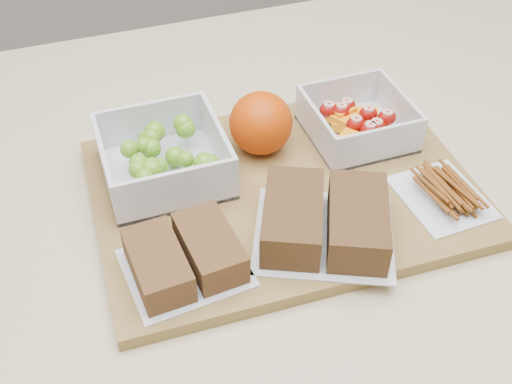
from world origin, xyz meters
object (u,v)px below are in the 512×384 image
cutting_board (283,191)px  sandwich_bag_left (184,257)px  orange (261,123)px  pretzel_bag (444,190)px  sandwich_bag_center (325,220)px  grape_container (164,157)px  fruit_container (357,122)px

cutting_board → sandwich_bag_left: bearing=-147.4°
orange → sandwich_bag_left: bearing=-130.9°
orange → pretzel_bag: orange is taller
cutting_board → sandwich_bag_center: bearing=-80.1°
grape_container → sandwich_bag_left: size_ratio=1.08×
grape_container → orange: (0.12, 0.01, 0.01)m
grape_container → pretzel_bag: (0.28, -0.14, -0.01)m
sandwich_bag_center → sandwich_bag_left: bearing=179.0°
orange → sandwich_bag_left: orange is taller
cutting_board → grape_container: bearing=153.2°
sandwich_bag_center → pretzel_bag: (0.15, 0.01, -0.01)m
fruit_container → sandwich_bag_left: fruit_container is taller
fruit_container → sandwich_bag_center: size_ratio=0.64×
cutting_board → sandwich_bag_center: sandwich_bag_center is taller
grape_container → orange: orange is taller
cutting_board → fruit_container: size_ratio=3.61×
grape_container → fruit_container: 0.24m
cutting_board → orange: bearing=92.8°
grape_container → pretzel_bag: size_ratio=1.25×
cutting_board → orange: (-0.00, 0.07, 0.05)m
orange → sandwich_bag_center: size_ratio=0.41×
sandwich_bag_left → cutting_board: bearing=31.0°
orange → pretzel_bag: (0.16, -0.15, -0.03)m
orange → sandwich_bag_left: size_ratio=0.60×
grape_container → sandwich_bag_left: bearing=-95.8°
sandwich_bag_left → pretzel_bag: 0.29m
sandwich_bag_left → sandwich_bag_center: bearing=-1.0°
sandwich_bag_center → pretzel_bag: bearing=3.3°
fruit_container → sandwich_bag_left: bearing=-151.0°
grape_container → sandwich_bag_center: bearing=-48.3°
grape_container → sandwich_bag_left: 0.15m
orange → sandwich_bag_center: 0.16m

